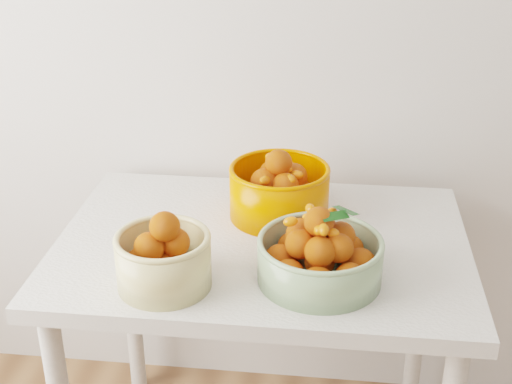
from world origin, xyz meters
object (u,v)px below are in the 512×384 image
at_px(table, 262,273).
at_px(bowl_orange, 279,190).
at_px(bowl_cream, 163,259).
at_px(bowl_green, 320,256).

height_order(table, bowl_orange, bowl_orange).
bearing_deg(bowl_orange, table, -102.60).
bearing_deg(table, bowl_cream, -130.52).
height_order(bowl_cream, bowl_orange, bowl_orange).
height_order(bowl_green, bowl_orange, bowl_orange).
relative_size(table, bowl_green, 2.82).
bearing_deg(bowl_green, bowl_orange, 111.23).
distance_m(table, bowl_cream, 0.34).
relative_size(bowl_green, bowl_orange, 1.16).
xyz_separation_m(bowl_green, bowl_orange, (-0.11, 0.29, 0.01)).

